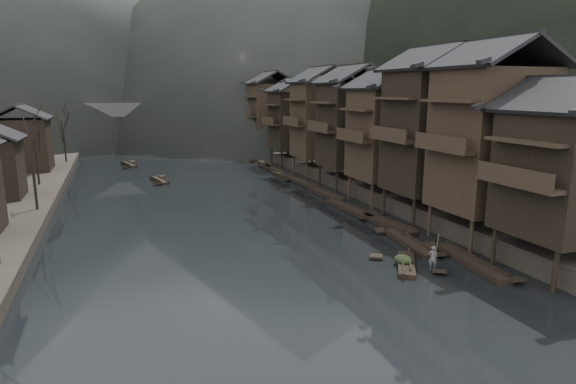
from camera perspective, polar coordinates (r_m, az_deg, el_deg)
name	(u,v)px	position (r m, az deg, el deg)	size (l,w,h in m)	color
water	(265,262)	(33.04, -2.73, -8.33)	(300.00, 300.00, 0.00)	black
right_bank	(394,154)	(83.07, 12.40, 4.41)	(40.00, 200.00, 1.80)	#2D2823
stilt_houses	(360,112)	(55.64, 8.53, 9.33)	(9.00, 67.60, 15.50)	black
bare_trees	(32,138)	(55.89, -28.10, 5.66)	(3.96, 75.60, 7.91)	black
moored_sampans	(295,180)	(61.31, 0.87, 1.41)	(3.46, 72.64, 0.47)	black
midriver_boats	(160,164)	(77.91, -14.93, 3.28)	(13.84, 34.26, 0.45)	black
stone_bridge	(160,122)	(102.24, -14.88, 8.04)	(40.00, 6.00, 9.00)	#4C4C4F
hero_sampan	(406,264)	(33.13, 13.84, -8.25)	(3.41, 4.73, 0.44)	black
cargo_heap	(403,255)	(33.03, 13.52, -7.25)	(1.11, 1.45, 0.67)	black
boatman	(433,254)	(32.16, 16.81, -7.09)	(0.58, 0.38, 1.60)	slate
bamboo_pole	(438,217)	(31.59, 17.37, -2.86)	(0.06, 0.06, 4.15)	#8C7A51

